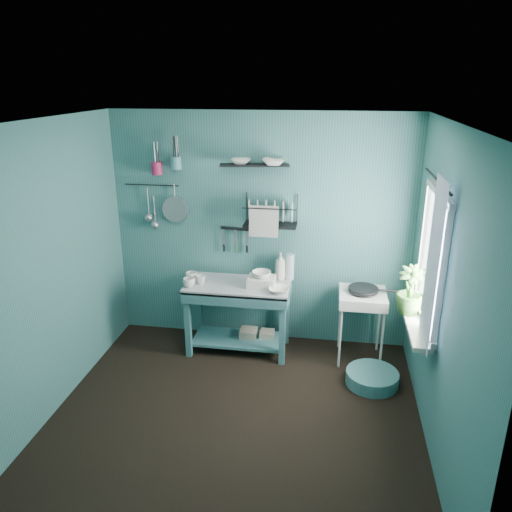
# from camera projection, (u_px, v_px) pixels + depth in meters

# --- Properties ---
(floor) EXTENTS (3.20, 3.20, 0.00)m
(floor) POSITION_uv_depth(u_px,v_px,m) (235.00, 417.00, 4.37)
(floor) COLOR black
(floor) RESTS_ON ground
(ceiling) EXTENTS (3.20, 3.20, 0.00)m
(ceiling) POSITION_uv_depth(u_px,v_px,m) (230.00, 123.00, 3.52)
(ceiling) COLOR silver
(ceiling) RESTS_ON ground
(wall_back) EXTENTS (3.20, 0.00, 3.20)m
(wall_back) POSITION_uv_depth(u_px,v_px,m) (261.00, 231.00, 5.34)
(wall_back) COLOR #326767
(wall_back) RESTS_ON ground
(wall_front) EXTENTS (3.20, 0.00, 3.20)m
(wall_front) POSITION_uv_depth(u_px,v_px,m) (175.00, 399.00, 2.55)
(wall_front) COLOR #326767
(wall_front) RESTS_ON ground
(wall_left) EXTENTS (0.00, 3.00, 3.00)m
(wall_left) POSITION_uv_depth(u_px,v_px,m) (46.00, 274.00, 4.18)
(wall_left) COLOR #326767
(wall_left) RESTS_ON ground
(wall_right) EXTENTS (0.00, 3.00, 3.00)m
(wall_right) POSITION_uv_depth(u_px,v_px,m) (444.00, 299.00, 3.71)
(wall_right) COLOR #326767
(wall_right) RESTS_ON ground
(work_counter) EXTENTS (1.09, 0.55, 0.77)m
(work_counter) POSITION_uv_depth(u_px,v_px,m) (238.00, 317.00, 5.33)
(work_counter) COLOR #34686E
(work_counter) RESTS_ON floor
(mug_left) EXTENTS (0.12, 0.12, 0.10)m
(mug_left) POSITION_uv_depth(u_px,v_px,m) (189.00, 283.00, 5.11)
(mug_left) COLOR white
(mug_left) RESTS_ON work_counter
(mug_mid) EXTENTS (0.14, 0.14, 0.09)m
(mug_mid) POSITION_uv_depth(u_px,v_px,m) (201.00, 280.00, 5.19)
(mug_mid) COLOR white
(mug_mid) RESTS_ON work_counter
(mug_right) EXTENTS (0.17, 0.17, 0.10)m
(mug_right) POSITION_uv_depth(u_px,v_px,m) (191.00, 277.00, 5.26)
(mug_right) COLOR white
(mug_right) RESTS_ON work_counter
(wash_tub) EXTENTS (0.28, 0.22, 0.10)m
(wash_tub) POSITION_uv_depth(u_px,v_px,m) (261.00, 282.00, 5.13)
(wash_tub) COLOR silver
(wash_tub) RESTS_ON work_counter
(tub_bowl) EXTENTS (0.20, 0.19, 0.06)m
(tub_bowl) POSITION_uv_depth(u_px,v_px,m) (261.00, 274.00, 5.10)
(tub_bowl) COLOR white
(tub_bowl) RESTS_ON wash_tub
(soap_bottle) EXTENTS (0.11, 0.12, 0.30)m
(soap_bottle) POSITION_uv_depth(u_px,v_px,m) (280.00, 266.00, 5.28)
(soap_bottle) COLOR silver
(soap_bottle) RESTS_ON work_counter
(water_bottle) EXTENTS (0.09, 0.09, 0.28)m
(water_bottle) POSITION_uv_depth(u_px,v_px,m) (290.00, 267.00, 5.28)
(water_bottle) COLOR silver
(water_bottle) RESTS_ON work_counter
(counter_bowl) EXTENTS (0.22, 0.22, 0.05)m
(counter_bowl) POSITION_uv_depth(u_px,v_px,m) (279.00, 290.00, 4.99)
(counter_bowl) COLOR white
(counter_bowl) RESTS_ON work_counter
(hotplate_stand) EXTENTS (0.49, 0.49, 0.75)m
(hotplate_stand) POSITION_uv_depth(u_px,v_px,m) (360.00, 326.00, 5.16)
(hotplate_stand) COLOR silver
(hotplate_stand) RESTS_ON floor
(frying_pan) EXTENTS (0.30, 0.30, 0.03)m
(frying_pan) POSITION_uv_depth(u_px,v_px,m) (363.00, 289.00, 5.02)
(frying_pan) COLOR black
(frying_pan) RESTS_ON hotplate_stand
(knife_strip) EXTENTS (0.32, 0.05, 0.03)m
(knife_strip) POSITION_uv_depth(u_px,v_px,m) (235.00, 229.00, 5.34)
(knife_strip) COLOR black
(knife_strip) RESTS_ON wall_back
(dish_rack) EXTENTS (0.55, 0.24, 0.32)m
(dish_rack) POSITION_uv_depth(u_px,v_px,m) (270.00, 211.00, 5.11)
(dish_rack) COLOR black
(dish_rack) RESTS_ON wall_back
(upper_shelf) EXTENTS (0.72, 0.29, 0.02)m
(upper_shelf) POSITION_uv_depth(u_px,v_px,m) (255.00, 165.00, 5.01)
(upper_shelf) COLOR black
(upper_shelf) RESTS_ON wall_back
(shelf_bowl_left) EXTENTS (0.22, 0.22, 0.05)m
(shelf_bowl_left) POSITION_uv_depth(u_px,v_px,m) (241.00, 153.00, 4.99)
(shelf_bowl_left) COLOR white
(shelf_bowl_left) RESTS_ON upper_shelf
(shelf_bowl_right) EXTENTS (0.25, 0.25, 0.06)m
(shelf_bowl_right) POSITION_uv_depth(u_px,v_px,m) (274.00, 156.00, 4.95)
(shelf_bowl_right) COLOR white
(shelf_bowl_right) RESTS_ON upper_shelf
(utensil_cup_magenta) EXTENTS (0.11, 0.11, 0.13)m
(utensil_cup_magenta) POSITION_uv_depth(u_px,v_px,m) (157.00, 168.00, 5.20)
(utensil_cup_magenta) COLOR #AD2050
(utensil_cup_magenta) RESTS_ON wall_back
(utensil_cup_teal) EXTENTS (0.11, 0.11, 0.13)m
(utensil_cup_teal) POSITION_uv_depth(u_px,v_px,m) (176.00, 163.00, 5.15)
(utensil_cup_teal) COLOR teal
(utensil_cup_teal) RESTS_ON wall_back
(colander) EXTENTS (0.28, 0.03, 0.28)m
(colander) POSITION_uv_depth(u_px,v_px,m) (175.00, 209.00, 5.36)
(colander) COLOR #9C9EA3
(colander) RESTS_ON wall_back
(ladle_outer) EXTENTS (0.01, 0.01, 0.30)m
(ladle_outer) POSITION_uv_depth(u_px,v_px,m) (148.00, 202.00, 5.39)
(ladle_outer) COLOR #9C9EA3
(ladle_outer) RESTS_ON wall_back
(ladle_inner) EXTENTS (0.01, 0.01, 0.30)m
(ladle_inner) POSITION_uv_depth(u_px,v_px,m) (154.00, 209.00, 5.40)
(ladle_inner) COLOR #9C9EA3
(ladle_inner) RESTS_ON wall_back
(hook_rail) EXTENTS (0.60, 0.01, 0.01)m
(hook_rail) POSITION_uv_depth(u_px,v_px,m) (152.00, 185.00, 5.33)
(hook_rail) COLOR black
(hook_rail) RESTS_ON wall_back
(window_glass) EXTENTS (0.00, 1.10, 1.10)m
(window_glass) POSITION_uv_depth(u_px,v_px,m) (433.00, 259.00, 4.08)
(window_glass) COLOR white
(window_glass) RESTS_ON wall_right
(windowsill) EXTENTS (0.16, 0.95, 0.04)m
(windowsill) POSITION_uv_depth(u_px,v_px,m) (415.00, 323.00, 4.29)
(windowsill) COLOR silver
(windowsill) RESTS_ON wall_right
(curtain) EXTENTS (0.00, 1.35, 1.35)m
(curtain) POSITION_uv_depth(u_px,v_px,m) (432.00, 266.00, 3.79)
(curtain) COLOR white
(curtain) RESTS_ON wall_right
(curtain_rod) EXTENTS (0.02, 1.05, 0.02)m
(curtain_rod) POSITION_uv_depth(u_px,v_px,m) (437.00, 180.00, 3.87)
(curtain_rod) COLOR black
(curtain_rod) RESTS_ON wall_right
(potted_plant) EXTENTS (0.26, 0.26, 0.43)m
(potted_plant) POSITION_uv_depth(u_px,v_px,m) (410.00, 290.00, 4.36)
(potted_plant) COLOR #3E722D
(potted_plant) RESTS_ON windowsill
(storage_tin_large) EXTENTS (0.18, 0.18, 0.22)m
(storage_tin_large) POSITION_uv_depth(u_px,v_px,m) (249.00, 338.00, 5.46)
(storage_tin_large) COLOR gray
(storage_tin_large) RESTS_ON floor
(storage_tin_small) EXTENTS (0.15, 0.15, 0.20)m
(storage_tin_small) POSITION_uv_depth(u_px,v_px,m) (267.00, 339.00, 5.46)
(storage_tin_small) COLOR gray
(storage_tin_small) RESTS_ON floor
(floor_basin) EXTENTS (0.50, 0.50, 0.13)m
(floor_basin) POSITION_uv_depth(u_px,v_px,m) (372.00, 378.00, 4.82)
(floor_basin) COLOR teal
(floor_basin) RESTS_ON floor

